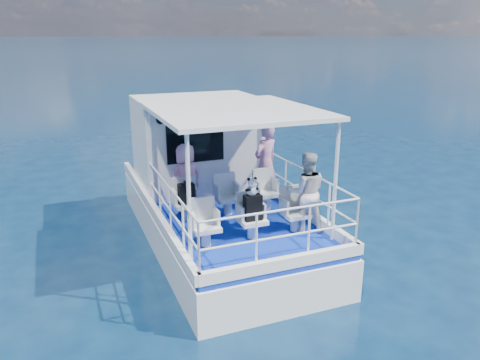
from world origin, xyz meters
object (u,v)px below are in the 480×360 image
at_px(passenger_stbd_aft, 306,192).
at_px(backpack_center, 253,208).
at_px(panda, 252,186).
at_px(passenger_port_fwd, 186,178).

xyz_separation_m(passenger_stbd_aft, backpack_center, (-1.09, 0.00, -0.16)).
relative_size(passenger_stbd_aft, panda, 4.66).
xyz_separation_m(passenger_port_fwd, panda, (0.72, -1.84, 0.29)).
bearing_deg(passenger_port_fwd, panda, 94.97).
height_order(backpack_center, panda, panda).
bearing_deg(panda, passenger_stbd_aft, -0.43).
relative_size(backpack_center, panda, 1.43).
distance_m(passenger_port_fwd, panda, 1.99).
xyz_separation_m(passenger_stbd_aft, panda, (-1.11, 0.01, 0.25)).
bearing_deg(passenger_port_fwd, backpack_center, 95.28).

